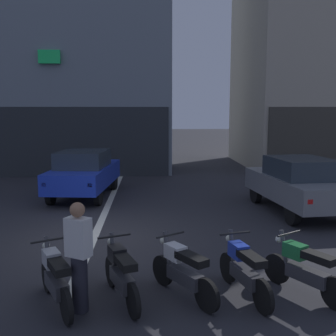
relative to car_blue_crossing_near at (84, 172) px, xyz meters
The scene contains 11 objects.
ground_plane 4.92m from the car_blue_crossing_near, 78.76° to the right, with size 120.00×120.00×0.00m, color #2B2B30.
lane_centre_line 1.80m from the car_blue_crossing_near, 53.12° to the left, with size 0.20×18.00×0.01m, color silver.
building_mid_block 9.82m from the car_blue_crossing_near, 96.22° to the left, with size 8.41×7.21×13.25m.
car_blue_crossing_near is the anchor object (origin of this frame).
car_grey_parked_kerbside 7.11m from the car_blue_crossing_near, 20.29° to the right, with size 2.17×4.26×1.64m.
motorcycle_silver_row_leftmost 7.92m from the car_blue_crossing_near, 84.03° to the right, with size 0.83×1.52×0.98m.
motorcycle_black_row_left_mid 7.95m from the car_blue_crossing_near, 76.83° to the right, with size 0.72×1.58×0.98m.
motorcycle_white_row_centre 8.18m from the car_blue_crossing_near, 70.01° to the right, with size 0.96×1.44×0.98m.
motorcycle_blue_row_right_mid 8.57m from the car_blue_crossing_near, 63.79° to the right, with size 0.61×1.63×0.98m.
motorcycle_green_row_rightmost 9.07m from the car_blue_crossing_near, 58.28° to the right, with size 0.92×1.47×0.98m.
person_by_motorcycles 8.13m from the car_blue_crossing_near, 81.34° to the right, with size 0.42×0.37×1.67m.
Camera 1 is at (1.33, -8.84, 2.96)m, focal length 41.58 mm.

